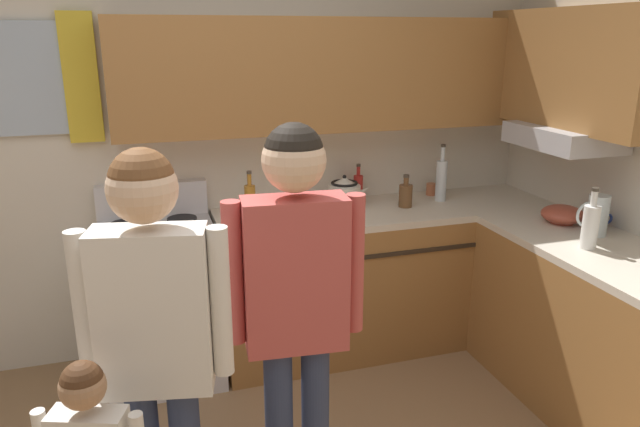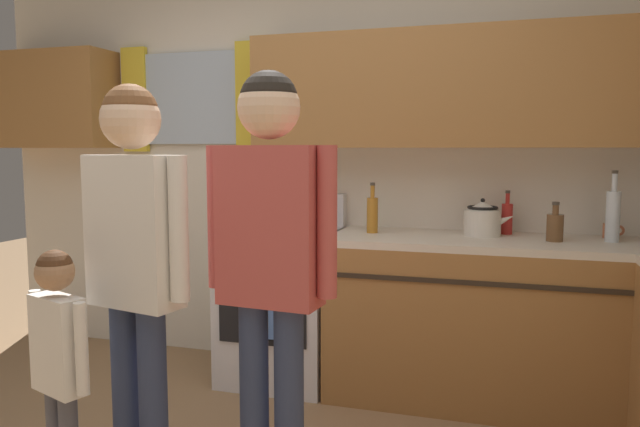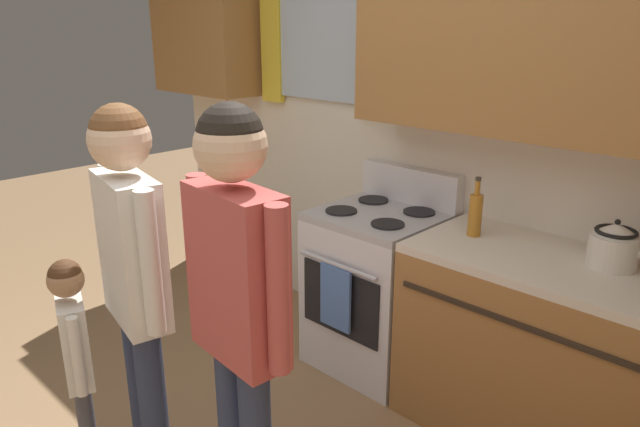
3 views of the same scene
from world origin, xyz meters
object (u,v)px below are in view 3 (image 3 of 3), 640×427
object	(u,v)px
stovetop_kettle	(614,245)
small_child	(76,349)
adult_in_plaid	(238,292)
bottle_oil_amber	(475,214)
stove_oven	(378,286)
adult_holding_child	(133,265)

from	to	relation	value
stovetop_kettle	small_child	xyz separation A→B (m)	(-1.41, -1.67, -0.36)
stovetop_kettle	adult_in_plaid	size ratio (longest dim) A/B	0.17
bottle_oil_amber	stovetop_kettle	distance (m)	0.61
stove_oven	small_child	bearing A→B (deg)	-99.71
bottle_oil_amber	small_child	bearing A→B (deg)	-116.74
stove_oven	small_child	xyz separation A→B (m)	(-0.27, -1.58, 0.17)
adult_holding_child	small_child	world-z (taller)	adult_holding_child
stove_oven	adult_holding_child	xyz separation A→B (m)	(-0.05, -1.41, 0.55)
stove_oven	small_child	size ratio (longest dim) A/B	1.08
adult_in_plaid	bottle_oil_amber	bearing A→B (deg)	86.20
small_child	stovetop_kettle	bearing A→B (deg)	49.79
bottle_oil_amber	adult_holding_child	world-z (taller)	adult_holding_child
stove_oven	stovetop_kettle	world-z (taller)	stovetop_kettle
stove_oven	bottle_oil_amber	world-z (taller)	bottle_oil_amber
bottle_oil_amber	adult_in_plaid	xyz separation A→B (m)	(-0.09, -1.34, 0.03)
stove_oven	stovetop_kettle	distance (m)	1.26
bottle_oil_amber	adult_holding_child	distance (m)	1.55
bottle_oil_amber	adult_holding_child	bearing A→B (deg)	-112.33
stovetop_kettle	stove_oven	bearing A→B (deg)	-175.29
adult_holding_child	small_child	size ratio (longest dim) A/B	1.58
bottle_oil_amber	stovetop_kettle	world-z (taller)	bottle_oil_amber
adult_in_plaid	small_child	distance (m)	0.86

